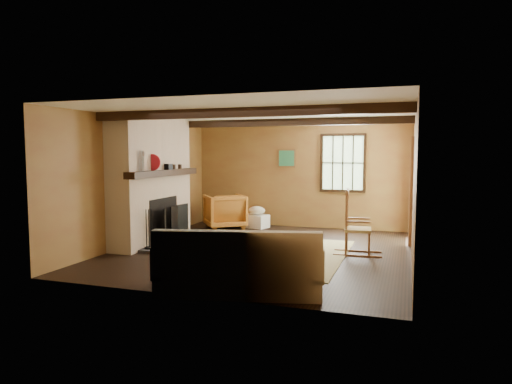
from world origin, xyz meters
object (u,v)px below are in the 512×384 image
at_px(fireplace, 153,186).
at_px(laundry_basket, 257,221).
at_px(rocking_chair, 355,227).
at_px(sofa, 240,269).
at_px(armchair, 225,211).

height_order(fireplace, laundry_basket, fireplace).
height_order(rocking_chair, sofa, rocking_chair).
bearing_deg(armchair, laundry_basket, 172.03).
bearing_deg(fireplace, armchair, 70.56).
bearing_deg(armchair, sofa, 77.78).
relative_size(fireplace, sofa, 1.09).
height_order(fireplace, armchair, fireplace).
height_order(fireplace, sofa, fireplace).
xyz_separation_m(sofa, laundry_basket, (-1.36, 4.69, -0.14)).
xyz_separation_m(sofa, armchair, (-2.01, 4.33, 0.10)).
relative_size(laundry_basket, armchair, 0.57).
xyz_separation_m(fireplace, rocking_chair, (3.81, 0.23, -0.63)).
xyz_separation_m(fireplace, sofa, (2.69, -2.39, -0.81)).
bearing_deg(sofa, armchair, 101.01).
bearing_deg(sofa, fireplace, 124.54).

